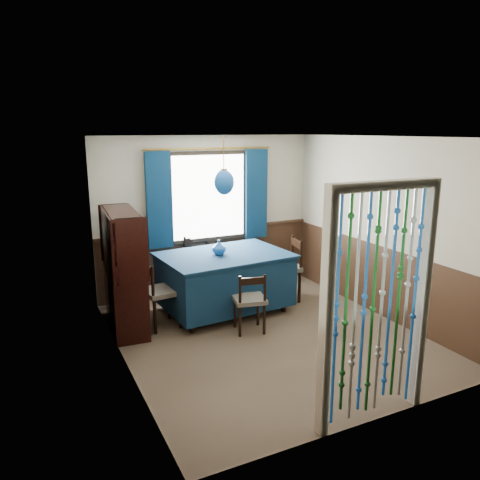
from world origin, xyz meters
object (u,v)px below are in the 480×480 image
chair_right (286,267)px  vase_table (219,248)px  bowl_shelf (129,249)px  dining_table (225,279)px  chair_near (250,300)px  sideboard (124,287)px  chair_far (201,264)px  chair_left (159,292)px  pendant_lamp (224,182)px  vase_sideboard (122,256)px

chair_right → vase_table: bearing=104.7°
bowl_shelf → chair_right: bearing=3.3°
dining_table → chair_right: (1.05, 0.04, 0.02)m
chair_near → sideboard: 1.67m
dining_table → chair_near: 0.80m
chair_far → chair_right: size_ratio=0.98×
dining_table → chair_left: (-1.01, -0.13, -0.00)m
chair_near → pendant_lamp: 1.65m
vase_table → dining_table: bearing=-9.6°
chair_left → chair_right: (2.06, 0.18, 0.03)m
dining_table → chair_near: size_ratio=2.30×
vase_table → vase_sideboard: size_ratio=0.92×
chair_left → vase_sideboard: size_ratio=4.45×
dining_table → chair_near: bearing=-94.2°
chair_left → bowl_shelf: bearing=-101.8°
chair_near → vase_table: bearing=108.1°
bowl_shelf → vase_sideboard: bowl_shelf is taller
dining_table → pendant_lamp: size_ratio=2.35×
chair_left → vase_table: 1.05m
chair_right → pendant_lamp: (-1.05, -0.04, 1.37)m
chair_near → vase_sideboard: (-1.36, 1.21, 0.46)m
chair_left → pendant_lamp: size_ratio=1.16×
vase_table → bowl_shelf: size_ratio=0.83×
chair_right → vase_sideboard: size_ratio=4.70×
dining_table → sideboard: sideboard is taller
pendant_lamp → vase_table: bearing=170.4°
chair_far → vase_sideboard: bearing=9.1°
vase_sideboard → chair_near: bearing=-41.5°
sideboard → vase_sideboard: (0.06, 0.34, 0.34)m
chair_right → chair_far: bearing=69.5°
pendant_lamp → bowl_shelf: bearing=-175.9°
pendant_lamp → vase_table: size_ratio=4.19×
chair_left → pendant_lamp: pendant_lamp is taller
bowl_shelf → vase_sideboard: (0.00, 0.50, -0.22)m
vase_sideboard → chair_far: bearing=16.3°
dining_table → vase_sideboard: vase_sideboard is taller
chair_right → bowl_shelf: 2.49m
chair_left → chair_near: bearing=50.8°
chair_near → chair_right: size_ratio=0.84×
chair_near → chair_far: bearing=104.9°
vase_table → pendant_lamp: bearing=-9.6°
chair_near → chair_right: chair_right is taller
chair_far → pendant_lamp: (0.06, -0.79, 1.38)m
dining_table → chair_near: (0.00, -0.80, -0.06)m
dining_table → chair_left: size_ratio=2.03×
vase_table → bowl_shelf: (-1.28, -0.11, 0.16)m
dining_table → vase_table: (-0.08, 0.01, 0.46)m
pendant_lamp → vase_sideboard: size_ratio=3.85×
sideboard → vase_sideboard: sideboard is taller
vase_table → chair_left: bearing=-171.0°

